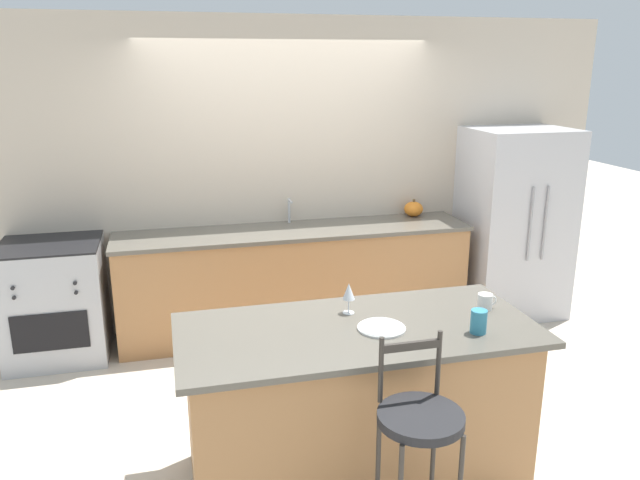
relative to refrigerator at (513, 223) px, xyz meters
The scene contains 13 objects.
ground_plane 2.27m from the refrigerator, behind, with size 18.00×18.00×0.00m, color beige.
wall_back 2.16m from the refrigerator, 169.28° to the left, with size 6.00×0.07×2.70m.
back_counter 2.11m from the refrigerator, behind, with size 3.05×0.67×0.93m.
sink_faucet 2.10m from the refrigerator, behind, with size 0.02×0.13×0.22m.
kitchen_island 2.98m from the refrigerator, 136.94° to the right, with size 1.97×0.90×0.92m.
refrigerator is the anchor object (origin of this frame).
oven_range 4.06m from the refrigerator, behind, with size 0.76×0.71×0.95m.
bar_stool_near 3.41m from the refrigerator, 127.57° to the right, with size 0.40×0.40×1.11m.
dinner_plate 2.91m from the refrigerator, 134.54° to the right, with size 0.26×0.26×0.02m.
wine_glass 2.82m from the refrigerator, 139.84° to the right, with size 0.07×0.07×0.18m.
coffee_mug 2.38m from the refrigerator, 124.78° to the right, with size 0.12×0.09×0.09m.
tumbler_cup 2.73m from the refrigerator, 124.73° to the right, with size 0.09×0.09×0.13m.
pumpkin_decoration 0.94m from the refrigerator, 165.07° to the left, with size 0.17×0.17×0.16m.
Camera 1 is at (-1.06, -4.71, 2.32)m, focal length 35.00 mm.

